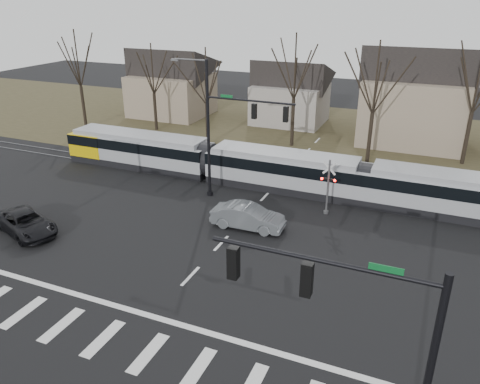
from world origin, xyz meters
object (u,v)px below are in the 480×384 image
at_px(sedan, 248,217).
at_px(rail_crossing_signal, 328,189).
at_px(suv, 26,223).
at_px(tram, 282,169).

xyz_separation_m(sedan, rail_crossing_signal, (4.28, 4.17, 1.08)).
xyz_separation_m(sedan, suv, (-12.93, -6.27, -0.09)).
bearing_deg(tram, rail_crossing_signal, -36.09).
distance_m(sedan, suv, 14.37).
distance_m(tram, sedan, 7.43).
xyz_separation_m(tram, rail_crossing_signal, (4.40, -3.21, 0.24)).
bearing_deg(suv, tram, -23.65).
bearing_deg(sedan, rail_crossing_signal, -47.85).
relative_size(sedan, suv, 0.88).
bearing_deg(tram, suv, -133.17).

